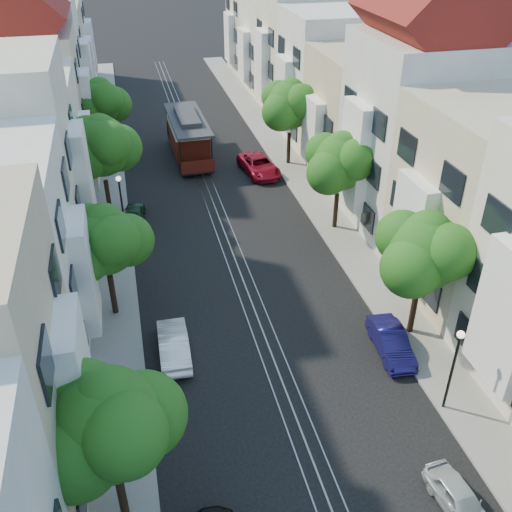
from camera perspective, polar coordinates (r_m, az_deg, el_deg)
ground at (r=43.49m, az=-4.86°, el=6.79°), size 200.00×200.00×0.00m
sidewalk_east at (r=44.97m, az=4.37°, el=7.79°), size 2.50×80.00×0.12m
sidewalk_west at (r=43.14m, az=-14.44°, el=5.70°), size 2.50×80.00×0.12m
rail_left at (r=43.42m, az=-5.58°, el=6.72°), size 0.06×80.00×0.02m
rail_slot at (r=43.49m, az=-4.86°, el=6.80°), size 0.06×80.00×0.02m
rail_right at (r=43.56m, az=-4.14°, el=6.88°), size 0.06×80.00×0.02m
lane_line at (r=43.49m, az=-4.86°, el=6.79°), size 0.08×80.00×0.01m
townhouses_east at (r=44.61m, az=10.54°, el=14.21°), size 7.75×72.00×12.00m
townhouses_west at (r=41.60m, az=-21.83°, el=10.96°), size 7.75×72.00×11.76m
tree_e_b at (r=27.43m, az=16.58°, el=0.29°), size 4.93×4.08×6.68m
tree_e_c at (r=36.25m, az=8.47°, el=9.13°), size 4.84×3.99×6.52m
tree_e_d at (r=45.90m, az=3.50°, el=14.77°), size 5.01×4.16×6.85m
tree_w_a at (r=19.04m, az=-14.41°, el=-16.15°), size 4.93×4.08×6.68m
tree_w_b at (r=28.71m, az=-14.82°, el=1.33°), size 4.72×3.87×6.27m
tree_w_c at (r=38.39m, az=-15.20°, el=10.44°), size 5.13×4.28×7.09m
tree_w_d at (r=48.95m, az=-15.24°, el=14.54°), size 4.84×3.99×6.52m
lamp_east at (r=24.75m, az=19.27°, el=-9.69°), size 0.32×0.32×4.16m
lamp_west at (r=36.50m, az=-13.35°, el=5.72°), size 0.32×0.32×4.16m
cable_car at (r=48.39m, az=-6.80°, el=12.00°), size 2.97×8.98×3.43m
parked_car_e_near at (r=23.18m, az=19.66°, el=-21.94°), size 1.58×3.25×1.07m
parked_car_e_mid at (r=28.31m, az=13.36°, el=-8.36°), size 1.62×3.88×1.25m
parked_car_e_far at (r=45.50m, az=0.29°, el=9.05°), size 2.91×5.20×1.37m
parked_car_w_mid at (r=27.66m, az=-8.24°, el=-8.73°), size 1.49×4.03×1.32m
parked_car_w_far at (r=39.36m, az=-12.04°, el=4.18°), size 1.65×3.42×1.13m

